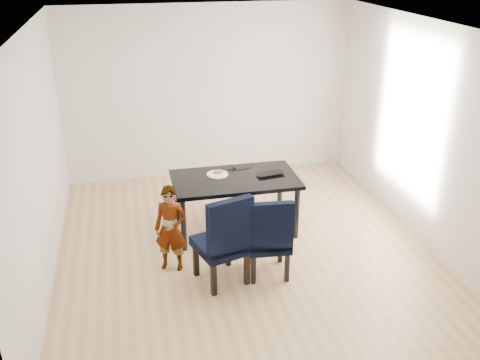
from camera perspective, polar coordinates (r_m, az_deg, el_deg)
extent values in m
cube|color=tan|center=(6.72, 0.37, -7.36)|extent=(4.50, 5.00, 0.01)
cube|color=white|center=(5.80, 0.45, 16.20)|extent=(4.50, 5.00, 0.01)
cube|color=silver|center=(8.48, -3.42, 9.29)|extent=(4.50, 0.01, 2.70)
cube|color=white|center=(3.97, 8.59, -8.88)|extent=(4.50, 0.01, 2.70)
cube|color=white|center=(6.07, -20.84, 1.70)|extent=(0.01, 5.00, 2.70)
cube|color=silver|center=(6.96, 18.88, 4.75)|extent=(0.01, 5.00, 2.70)
cube|color=black|center=(6.96, -0.54, -2.60)|extent=(1.60, 0.90, 0.75)
cube|color=black|center=(5.87, -2.08, -6.13)|extent=(0.66, 0.68, 1.09)
cube|color=black|center=(6.02, 2.98, -5.84)|extent=(0.52, 0.54, 0.99)
imported|color=red|center=(6.14, -7.40, -5.18)|extent=(0.44, 0.37, 1.03)
cylinder|color=white|center=(6.90, -2.43, 0.61)|extent=(0.29, 0.29, 0.02)
ellipsoid|color=#A15F39|center=(6.89, -2.36, 0.91)|extent=(0.15, 0.09, 0.05)
imported|color=black|center=(6.94, 3.10, 0.80)|extent=(0.39, 0.28, 0.03)
torus|color=black|center=(7.01, -0.83, 1.00)|extent=(0.15, 0.15, 0.01)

